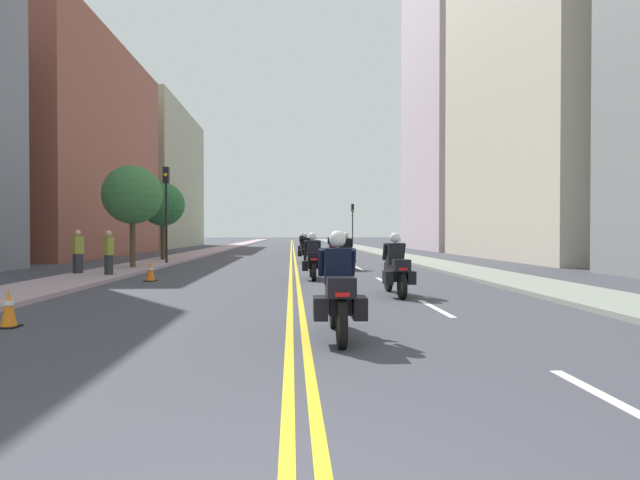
{
  "coord_description": "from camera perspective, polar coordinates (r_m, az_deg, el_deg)",
  "views": [
    {
      "loc": [
        -0.09,
        -2.36,
        1.59
      ],
      "look_at": [
        1.1,
        18.41,
        1.3
      ],
      "focal_mm": 28.01,
      "sensor_mm": 36.0,
      "label": 1
    }
  ],
  "objects": [
    {
      "name": "motorcycle_5",
      "position": [
        31.92,
        1.4,
        -0.92
      ],
      "size": [
        0.78,
        2.27,
        1.57
      ],
      "rotation": [
        0.0,
        0.0,
        -0.05
      ],
      "color": "black",
      "rests_on": "ground"
    },
    {
      "name": "pedestrian_0",
      "position": [
        20.33,
        -25.94,
        -1.28
      ],
      "size": [
        0.38,
        0.42,
        1.71
      ],
      "rotation": [
        0.0,
        0.0,
        1.0
      ],
      "color": "#292932",
      "rests_on": "ground"
    },
    {
      "name": "motorcycle_2",
      "position": [
        17.16,
        -0.83,
        -2.37
      ],
      "size": [
        0.76,
        2.23,
        1.61
      ],
      "rotation": [
        0.0,
        0.0,
        0.01
      ],
      "color": "black",
      "rests_on": "ground"
    },
    {
      "name": "traffic_cone_1",
      "position": [
        17.42,
        -18.8,
        -3.43
      ],
      "size": [
        0.37,
        0.37,
        0.64
      ],
      "color": "black",
      "rests_on": "ground"
    },
    {
      "name": "motorcycle_3",
      "position": [
        21.76,
        3.0,
        -1.67
      ],
      "size": [
        0.78,
        2.21,
        1.63
      ],
      "rotation": [
        0.0,
        0.0,
        -0.04
      ],
      "color": "black",
      "rests_on": "ground"
    },
    {
      "name": "street_tree_1",
      "position": [
        29.3,
        -17.53,
        3.88
      ],
      "size": [
        2.43,
        2.43,
        4.42
      ],
      "color": "#4A3522",
      "rests_on": "ground"
    },
    {
      "name": "building_right_2",
      "position": [
        52.0,
        16.46,
        15.52
      ],
      "size": [
        9.75,
        14.2,
        29.67
      ],
      "color": "#B9A9B5",
      "rests_on": "ground"
    },
    {
      "name": "building_left_2",
      "position": [
        60.44,
        -18.23,
        6.63
      ],
      "size": [
        7.21,
        20.95,
        15.56
      ],
      "color": "#9EA184",
      "rests_on": "ground"
    },
    {
      "name": "traffic_light_far",
      "position": [
        52.3,
        3.74,
        2.56
      ],
      "size": [
        0.28,
        0.38,
        4.65
      ],
      "color": "black",
      "rests_on": "ground"
    },
    {
      "name": "sidewalk_right",
      "position": [
        50.89,
        4.83,
        -0.93
      ],
      "size": [
        2.38,
        144.0,
        0.12
      ],
      "primitive_type": "cube",
      "color": "gray",
      "rests_on": "ground"
    },
    {
      "name": "motorcycle_4",
      "position": [
        26.93,
        -1.7,
        -1.17
      ],
      "size": [
        0.78,
        2.26,
        1.61
      ],
      "rotation": [
        0.0,
        0.0,
        -0.05
      ],
      "color": "black",
      "rests_on": "ground"
    },
    {
      "name": "traffic_cone_0",
      "position": [
        9.93,
        -32.01,
        -6.64
      ],
      "size": [
        0.31,
        0.31,
        0.66
      ],
      "color": "black",
      "rests_on": "ground"
    },
    {
      "name": "building_right_1",
      "position": [
        37.3,
        26.3,
        22.32
      ],
      "size": [
        9.97,
        16.8,
        30.64
      ],
      "color": "beige",
      "rests_on": "ground"
    },
    {
      "name": "pedestrian_1",
      "position": [
        19.17,
        -22.99,
        -1.42
      ],
      "size": [
        0.41,
        0.41,
        1.69
      ],
      "rotation": [
        0.0,
        0.0,
        5.46
      ],
      "color": "#282E2C",
      "rests_on": "ground"
    },
    {
      "name": "building_left_1",
      "position": [
        39.79,
        -27.85,
        9.19
      ],
      "size": [
        8.89,
        19.27,
        14.93
      ],
      "color": "brown",
      "rests_on": "ground"
    },
    {
      "name": "motorcycle_0",
      "position": [
        7.54,
        2.07,
        -6.24
      ],
      "size": [
        0.77,
        2.17,
        1.63
      ],
      "rotation": [
        0.0,
        0.0,
        -0.01
      ],
      "color": "black",
      "rests_on": "ground"
    },
    {
      "name": "ground_plane",
      "position": [
        50.38,
        -3.17,
        -1.01
      ],
      "size": [
        264.0,
        264.0,
        0.0
      ],
      "primitive_type": "plane",
      "color": "#3E3F47"
    },
    {
      "name": "motorcycle_6",
      "position": [
        36.47,
        -1.93,
        -0.63
      ],
      "size": [
        0.77,
        2.22,
        1.68
      ],
      "rotation": [
        0.0,
        0.0,
        -0.03
      ],
      "color": "black",
      "rests_on": "ground"
    },
    {
      "name": "traffic_light_near",
      "position": [
        25.96,
        -17.17,
        4.65
      ],
      "size": [
        0.28,
        0.38,
        4.87
      ],
      "color": "black",
      "rests_on": "ground"
    },
    {
      "name": "centreline_yellow_inner",
      "position": [
        50.38,
        -3.31,
        -1.01
      ],
      "size": [
        0.12,
        132.0,
        0.01
      ],
      "primitive_type": "cube",
      "color": "yellow",
      "rests_on": "ground"
    },
    {
      "name": "lane_dashes_white",
      "position": [
        31.55,
        2.26,
        -2.09
      ],
      "size": [
        0.14,
        56.4,
        0.01
      ],
      "color": "silver",
      "rests_on": "ground"
    },
    {
      "name": "street_tree_0",
      "position": [
        23.18,
        -20.65,
        4.83
      ],
      "size": [
        2.54,
        2.54,
        4.53
      ],
      "color": "#4A3A25",
      "rests_on": "ground"
    },
    {
      "name": "motorcycle_1",
      "position": [
        12.82,
        8.67,
        -3.41
      ],
      "size": [
        0.77,
        2.24,
        1.6
      ],
      "rotation": [
        0.0,
        0.0,
        0.01
      ],
      "color": "black",
      "rests_on": "ground"
    },
    {
      "name": "sidewalk_left",
      "position": [
        50.87,
        -11.18,
        -0.94
      ],
      "size": [
        2.38,
        144.0,
        0.12
      ],
      "primitive_type": "cube",
      "color": "#AA9099",
      "rests_on": "ground"
    },
    {
      "name": "centreline_yellow_outer",
      "position": [
        50.38,
        -3.04,
        -1.01
      ],
      "size": [
        0.12,
        132.0,
        0.01
      ],
      "primitive_type": "cube",
      "color": "yellow",
      "rests_on": "ground"
    }
  ]
}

